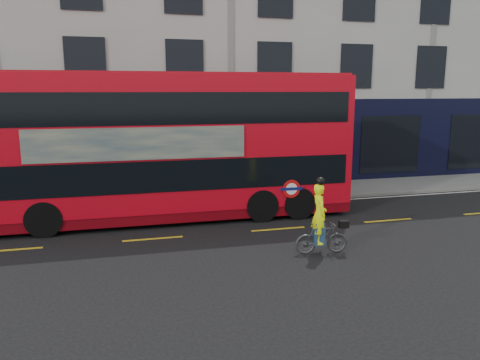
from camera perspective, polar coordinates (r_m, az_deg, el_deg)
name	(u,v)px	position (r m, az deg, el deg)	size (l,w,h in m)	color
ground	(295,244)	(13.90, 6.73, -7.72)	(120.00, 120.00, 0.00)	black
pavement	(239,194)	(19.85, -0.08, -1.76)	(60.00, 3.00, 0.12)	slate
kerb	(249,202)	(18.44, 1.09, -2.74)	(60.00, 0.12, 0.13)	slate
building_terrace	(209,30)	(25.83, -3.86, 17.74)	(50.00, 10.07, 15.00)	beige
road_edge_line	(251,206)	(18.17, 1.35, -3.14)	(58.00, 0.10, 0.01)	silver
lane_dashes	(278,229)	(15.24, 4.67, -5.98)	(58.00, 0.12, 0.01)	gold
bus	(172,145)	(16.25, -8.32, 4.22)	(12.40, 2.94, 4.99)	red
cyclist	(321,228)	(12.97, 9.81, -5.74)	(1.50, 0.64, 2.15)	#3E4043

